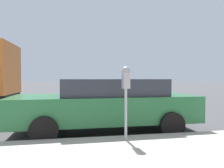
# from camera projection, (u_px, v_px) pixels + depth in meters

# --- Properties ---
(ground_plane) EXTENTS (220.00, 220.00, 0.00)m
(ground_plane) POSITION_uv_depth(u_px,v_px,m) (108.00, 123.00, 7.17)
(ground_plane) COLOR #424244
(parking_meter) EXTENTS (0.21, 0.19, 1.56)m
(parking_meter) POSITION_uv_depth(u_px,v_px,m) (126.00, 84.00, 4.60)
(parking_meter) COLOR gray
(parking_meter) RESTS_ON sidewalk
(car_green) EXTENTS (2.19, 4.94, 1.45)m
(car_green) POSITION_uv_depth(u_px,v_px,m) (106.00, 103.00, 6.05)
(car_green) COLOR #1E5B33
(car_green) RESTS_ON ground_plane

